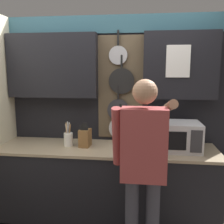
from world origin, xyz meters
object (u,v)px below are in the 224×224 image
microwave (175,136)px  knife_block (85,138)px  utensil_crock (68,138)px  person (143,159)px

microwave → knife_block: size_ratio=1.83×
knife_block → utensil_crock: size_ratio=0.98×
microwave → person: 0.68m
knife_block → person: (0.64, -0.59, -0.00)m
microwave → person: bearing=-119.8°
knife_block → utensil_crock: 0.19m
microwave → person: size_ratio=0.31×
utensil_crock → person: 1.02m
utensil_crock → person: person is taller
utensil_crock → person: (0.84, -0.59, 0.01)m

